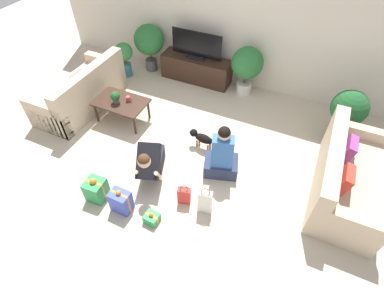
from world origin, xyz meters
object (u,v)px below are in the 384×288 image
object	(u,v)px
sofa_right	(345,179)
person_sitting	(222,157)
gift_bag_b	(205,201)
person_kneeling	(151,161)
tv_console	(196,69)
tv	(197,47)
gift_box_b	(152,218)
sofa_left	(82,93)
mug	(128,99)
tabletop_plant	(115,97)
coffee_table	(121,103)
gift_bag_a	(184,195)
dog	(201,138)
potted_plant_back_right	(247,65)
gift_box_a	(121,201)
potted_plant_corner_left	(124,56)
potted_plant_corner_right	(349,110)
potted_plant_back_left	(149,41)
gift_box_c	(96,189)

from	to	relation	value
sofa_right	person_sitting	size ratio (longest dim) A/B	1.90
sofa_right	gift_bag_b	world-z (taller)	sofa_right
person_kneeling	tv_console	bearing A→B (deg)	80.01
gift_bag_b	tv	bearing A→B (deg)	116.16
gift_box_b	sofa_left	bearing A→B (deg)	145.95
mug	tabletop_plant	size ratio (longest dim) A/B	0.54
person_sitting	mug	bearing A→B (deg)	-31.48
mug	tabletop_plant	distance (m)	0.23
coffee_table	gift_bag_a	bearing A→B (deg)	-32.82
dog	tabletop_plant	xyz separation A→B (m)	(-1.67, 0.01, 0.33)
coffee_table	potted_plant_back_right	world-z (taller)	potted_plant_back_right
gift_box_a	potted_plant_corner_left	bearing A→B (deg)	122.22
tv_console	potted_plant_corner_left	distance (m)	1.58
sofa_right	gift_bag_a	distance (m)	2.34
sofa_left	potted_plant_corner_left	size ratio (longest dim) A/B	2.46
potted_plant_corner_left	dog	world-z (taller)	potted_plant_corner_left
potted_plant_back_right	tabletop_plant	world-z (taller)	potted_plant_back_right
potted_plant_back_right	dog	size ratio (longest dim) A/B	1.99
potted_plant_corner_right	potted_plant_back_left	size ratio (longest dim) A/B	0.88
potted_plant_corner_left	person_sitting	size ratio (longest dim) A/B	0.78
gift_bag_b	tabletop_plant	distance (m)	2.52
person_sitting	potted_plant_back_right	bearing A→B (deg)	-98.46
sofa_left	gift_bag_a	world-z (taller)	sofa_left
sofa_right	potted_plant_back_left	size ratio (longest dim) A/B	1.79
gift_box_c	gift_bag_a	bearing A→B (deg)	20.83
gift_box_a	mug	size ratio (longest dim) A/B	3.48
gift_bag_b	potted_plant_corner_right	bearing A→B (deg)	57.24
coffee_table	gift_box_b	distance (m)	2.31
sofa_left	gift_box_b	bearing A→B (deg)	55.95
gift_bag_a	gift_box_c	bearing A→B (deg)	-159.17
potted_plant_back_left	gift_bag_a	distance (m)	3.76
person_sitting	dog	bearing A→B (deg)	-54.03
potted_plant_back_right	person_sitting	world-z (taller)	potted_plant_back_right
tv	mug	bearing A→B (deg)	-108.05
dog	sofa_left	bearing A→B (deg)	-85.67
tv	person_kneeling	world-z (taller)	tv
coffee_table	potted_plant_corner_right	distance (m)	3.94
potted_plant_back_left	sofa_right	bearing A→B (deg)	-22.97
person_sitting	gift_box_c	distance (m)	1.92
potted_plant_corner_right	gift_box_b	xyz separation A→B (m)	(-2.16, -2.90, -0.52)
potted_plant_back_right	dog	world-z (taller)	potted_plant_back_right
sofa_right	gift_bag_a	xyz separation A→B (m)	(-2.04, -1.14, -0.16)
potted_plant_corner_left	potted_plant_corner_right	bearing A→B (deg)	-1.17
potted_plant_back_right	gift_bag_a	bearing A→B (deg)	-89.06
gift_bag_a	potted_plant_back_left	bearing A→B (deg)	127.36
tv_console	person_sitting	xyz separation A→B (m)	(1.43, -2.26, 0.10)
potted_plant_back_left	gift_box_a	distance (m)	3.78
tabletop_plant	dog	bearing A→B (deg)	-0.22
sofa_left	gift_bag_a	xyz separation A→B (m)	(2.79, -1.23, -0.16)
tv	tabletop_plant	world-z (taller)	tv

